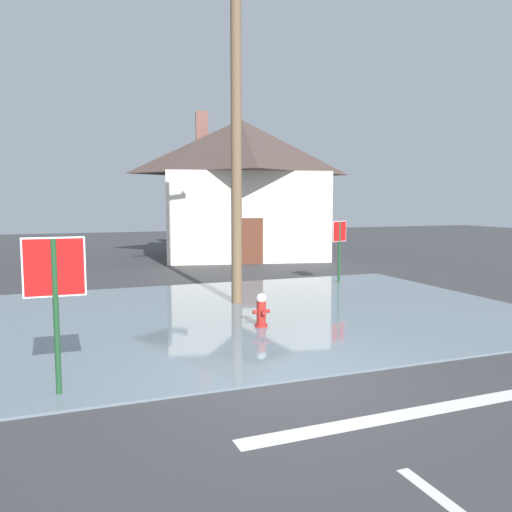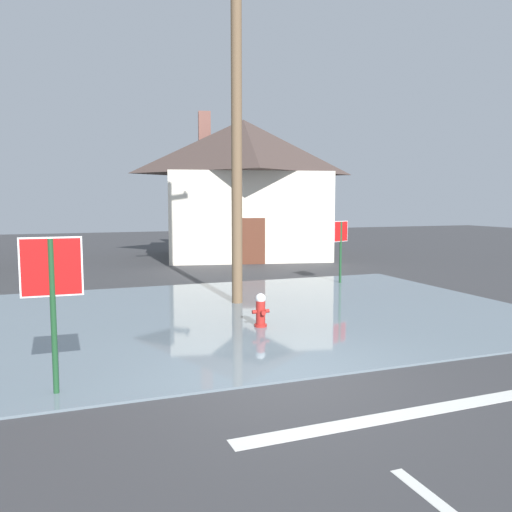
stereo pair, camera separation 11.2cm
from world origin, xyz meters
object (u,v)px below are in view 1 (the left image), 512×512
at_px(house, 241,186).
at_px(utility_pole, 236,121).
at_px(stop_sign_near, 55,283).
at_px(stop_sign_far, 339,239).
at_px(fire_hydrant, 261,311).

bearing_deg(house, utility_pole, -109.84).
xyz_separation_m(stop_sign_near, house, (8.62, 16.88, 1.84)).
bearing_deg(stop_sign_near, house, 62.94).
distance_m(stop_sign_near, stop_sign_far, 11.52).
distance_m(stop_sign_near, fire_hydrant, 5.05).
xyz_separation_m(fire_hydrant, house, (4.52, 14.21, 3.08)).
height_order(utility_pole, stop_sign_far, utility_pole).
bearing_deg(utility_pole, fire_hydrant, -97.83).
height_order(stop_sign_near, stop_sign_far, stop_sign_near).
distance_m(utility_pole, house, 12.29).
xyz_separation_m(stop_sign_far, house, (-0.14, 9.40, 1.98)).
bearing_deg(house, stop_sign_far, -89.18).
relative_size(fire_hydrant, stop_sign_far, 0.37).
height_order(fire_hydrant, stop_sign_far, stop_sign_far).
distance_m(stop_sign_far, house, 9.61).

